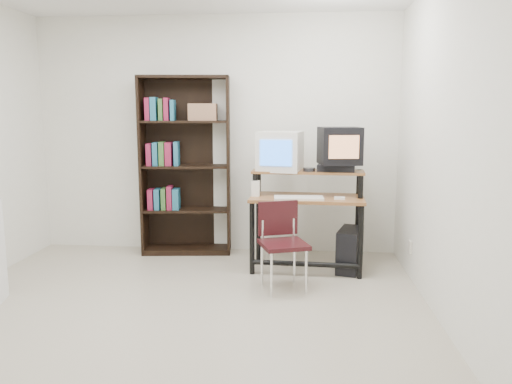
# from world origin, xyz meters

# --- Properties ---
(floor) EXTENTS (4.00, 4.00, 0.01)m
(floor) POSITION_xyz_m (0.00, 0.00, -0.01)
(floor) COLOR #BAB09A
(floor) RESTS_ON ground
(back_wall) EXTENTS (4.00, 0.01, 2.60)m
(back_wall) POSITION_xyz_m (0.00, 2.00, 1.30)
(back_wall) COLOR white
(back_wall) RESTS_ON floor
(front_wall) EXTENTS (4.00, 0.01, 2.60)m
(front_wall) POSITION_xyz_m (0.00, -2.00, 1.30)
(front_wall) COLOR white
(front_wall) RESTS_ON floor
(right_wall) EXTENTS (0.01, 4.00, 2.60)m
(right_wall) POSITION_xyz_m (2.00, 0.00, 1.30)
(right_wall) COLOR white
(right_wall) RESTS_ON floor
(computer_desk) EXTENTS (1.13, 0.61, 0.98)m
(computer_desk) POSITION_xyz_m (1.02, 1.36, 0.68)
(computer_desk) COLOR brown
(computer_desk) RESTS_ON floor
(crt_monitor) EXTENTS (0.48, 0.48, 0.40)m
(crt_monitor) POSITION_xyz_m (0.74, 1.50, 1.17)
(crt_monitor) COLOR silver
(crt_monitor) RESTS_ON computer_desk
(vcr) EXTENTS (0.39, 0.30, 0.08)m
(vcr) POSITION_xyz_m (1.30, 1.43, 1.01)
(vcr) COLOR black
(vcr) RESTS_ON computer_desk
(crt_tv) EXTENTS (0.43, 0.43, 0.36)m
(crt_tv) POSITION_xyz_m (1.33, 1.43, 1.23)
(crt_tv) COLOR black
(crt_tv) RESTS_ON vcr
(cd_spindle) EXTENTS (0.13, 0.13, 0.05)m
(cd_spindle) POSITION_xyz_m (1.03, 1.37, 0.99)
(cd_spindle) COLOR #26262B
(cd_spindle) RESTS_ON computer_desk
(keyboard) EXTENTS (0.48, 0.23, 0.03)m
(keyboard) POSITION_xyz_m (0.93, 1.21, 0.74)
(keyboard) COLOR silver
(keyboard) RESTS_ON computer_desk
(mousepad) EXTENTS (0.24, 0.21, 0.01)m
(mousepad) POSITION_xyz_m (1.31, 1.21, 0.72)
(mousepad) COLOR black
(mousepad) RESTS_ON computer_desk
(mouse) EXTENTS (0.10, 0.07, 0.03)m
(mouse) POSITION_xyz_m (1.32, 1.22, 0.74)
(mouse) COLOR white
(mouse) RESTS_ON mousepad
(desk_speaker) EXTENTS (0.08, 0.08, 0.17)m
(desk_speaker) POSITION_xyz_m (0.51, 1.33, 0.80)
(desk_speaker) COLOR silver
(desk_speaker) RESTS_ON computer_desk
(pc_tower) EXTENTS (0.31, 0.49, 0.42)m
(pc_tower) POSITION_xyz_m (1.45, 1.33, 0.21)
(pc_tower) COLOR black
(pc_tower) RESTS_ON floor
(school_chair) EXTENTS (0.49, 0.49, 0.77)m
(school_chair) POSITION_xyz_m (0.79, 0.78, 0.47)
(school_chair) COLOR black
(school_chair) RESTS_ON floor
(bookshelf) EXTENTS (1.00, 0.42, 1.94)m
(bookshelf) POSITION_xyz_m (-0.32, 1.86, 0.99)
(bookshelf) COLOR black
(bookshelf) RESTS_ON floor
(wall_outlet) EXTENTS (0.02, 0.08, 0.12)m
(wall_outlet) POSITION_xyz_m (1.99, 1.15, 0.30)
(wall_outlet) COLOR beige
(wall_outlet) RESTS_ON right_wall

